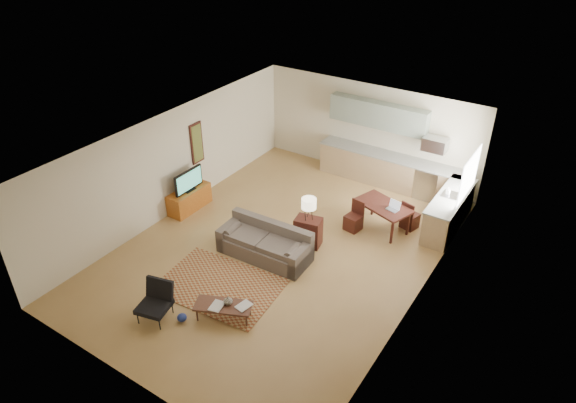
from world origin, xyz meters
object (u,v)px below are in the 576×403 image
Objects in this scene: coffee_table at (224,311)px; tv_credenza at (189,199)px; sofa at (264,242)px; console_table at (308,232)px; armchair at (154,303)px; dining_table at (382,217)px.

coffee_table is 4.24m from tv_credenza.
sofa reaches higher than tv_credenza.
tv_credenza is 3.43m from console_table.
console_table is at bearing 55.72° from sofa.
console_table is at bearing 58.17° from armchair.
sofa reaches higher than dining_table.
armchair is at bearing -119.44° from console_table.
console_table is (0.59, 0.94, -0.03)m from sofa.
tv_credenza is at bearing 165.73° from sofa.
sofa is at bearing 63.52° from armchair.
coffee_table is at bearing -87.08° from dining_table.
dining_table is (1.76, 2.49, -0.04)m from sofa.
sofa is 3.13× the size of console_table.
coffee_table is at bearing -79.06° from sofa.
coffee_table is 0.91× the size of tv_credenza.
coffee_table is at bearing 19.89° from armchair.
sofa is 2.86m from armchair.
tv_credenza is (-2.83, 0.61, -0.10)m from sofa.
sofa is 1.11m from console_table.
armchair is 0.57× the size of dining_table.
sofa reaches higher than console_table.
dining_table reaches higher than coffee_table.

